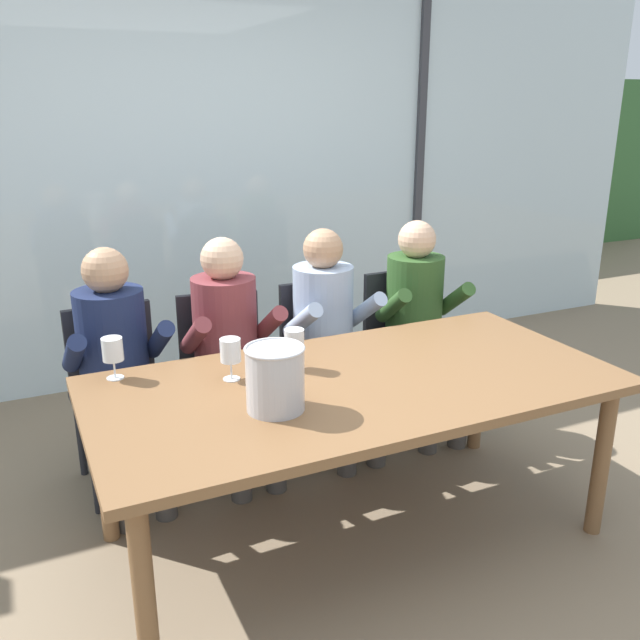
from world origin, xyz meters
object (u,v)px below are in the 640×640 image
object	(u,v)px
chair_right_of_center	(404,335)
person_pale_blue_shirt	(330,327)
chair_left_of_center	(223,366)
person_maroon_top	(231,342)
person_olive_shirt	(420,314)
chair_center	(323,350)
wine_glass_center_pour	(294,342)
person_navy_polo	(117,360)
ice_bucket_primary	(275,378)
wine_glass_near_bucket	(230,352)
wine_glass_by_left_taster	(113,351)
chair_near_curtain	(118,382)
dining_table	(356,395)

from	to	relation	value
chair_right_of_center	person_pale_blue_shirt	xyz separation A→B (m)	(-0.55, -0.14, 0.17)
chair_left_of_center	person_maroon_top	world-z (taller)	person_maroon_top
person_maroon_top	person_olive_shirt	bearing A→B (deg)	-2.02
chair_center	wine_glass_center_pour	world-z (taller)	wine_glass_center_pour
person_navy_polo	ice_bucket_primary	bearing A→B (deg)	-68.54
ice_bucket_primary	wine_glass_near_bucket	size ratio (longest dim) A/B	1.40
ice_bucket_primary	wine_glass_by_left_taster	world-z (taller)	ice_bucket_primary
person_pale_blue_shirt	wine_glass_near_bucket	bearing A→B (deg)	-146.15
person_pale_blue_shirt	ice_bucket_primary	distance (m)	1.15
person_olive_shirt	chair_right_of_center	bearing A→B (deg)	98.79
chair_left_of_center	wine_glass_near_bucket	distance (m)	0.81
person_navy_polo	wine_glass_near_bucket	distance (m)	0.71
chair_near_curtain	chair_left_of_center	world-z (taller)	same
chair_left_of_center	ice_bucket_primary	size ratio (longest dim) A/B	3.57
chair_center	person_olive_shirt	xyz separation A→B (m)	(0.54, -0.13, 0.17)
wine_glass_by_left_taster	dining_table	bearing A→B (deg)	-25.80
chair_right_of_center	person_navy_polo	distance (m)	1.66
chair_near_curtain	wine_glass_by_left_taster	bearing A→B (deg)	-100.73
person_olive_shirt	wine_glass_center_pour	world-z (taller)	person_olive_shirt
chair_near_curtain	chair_center	size ratio (longest dim) A/B	1.00
chair_center	person_olive_shirt	size ratio (longest dim) A/B	0.73
chair_left_of_center	chair_center	xyz separation A→B (m)	(0.57, -0.00, 0.00)
wine_glass_by_left_taster	wine_glass_near_bucket	world-z (taller)	same
dining_table	person_navy_polo	world-z (taller)	person_navy_polo
chair_near_curtain	chair_center	world-z (taller)	same
chair_near_curtain	wine_glass_by_left_taster	size ratio (longest dim) A/B	4.99
person_pale_blue_shirt	wine_glass_near_bucket	world-z (taller)	person_pale_blue_shirt
person_olive_shirt	dining_table	bearing A→B (deg)	-130.43
dining_table	wine_glass_center_pour	bearing A→B (deg)	130.12
person_pale_blue_shirt	ice_bucket_primary	xyz separation A→B (m)	(-0.67, -0.91, 0.18)
chair_left_of_center	person_navy_polo	xyz separation A→B (m)	(-0.54, -0.13, 0.17)
chair_center	ice_bucket_primary	distance (m)	1.30
chair_right_of_center	wine_glass_center_pour	distance (m)	1.28
wine_glass_near_bucket	person_navy_polo	bearing A→B (deg)	122.14
chair_center	ice_bucket_primary	xyz separation A→B (m)	(-0.68, -1.04, 0.36)
chair_center	chair_right_of_center	bearing A→B (deg)	3.05
dining_table	person_navy_polo	size ratio (longest dim) A/B	1.80
chair_near_curtain	person_maroon_top	world-z (taller)	person_maroon_top
person_maroon_top	wine_glass_center_pour	distance (m)	0.62
dining_table	wine_glass_near_bucket	xyz separation A→B (m)	(-0.46, 0.22, 0.19)
chair_center	chair_right_of_center	world-z (taller)	same
ice_bucket_primary	wine_glass_center_pour	size ratio (longest dim) A/B	1.40
person_pale_blue_shirt	wine_glass_near_bucket	distance (m)	0.95
dining_table	person_pale_blue_shirt	distance (m)	0.84
wine_glass_near_bucket	chair_near_curtain	bearing A→B (deg)	116.19
dining_table	chair_center	world-z (taller)	chair_center
dining_table	person_maroon_top	bearing A→B (deg)	109.18
chair_right_of_center	person_navy_polo	world-z (taller)	person_navy_polo
chair_center	wine_glass_near_bucket	xyz separation A→B (m)	(-0.75, -0.71, 0.35)
chair_near_curtain	wine_glass_near_bucket	distance (m)	0.88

